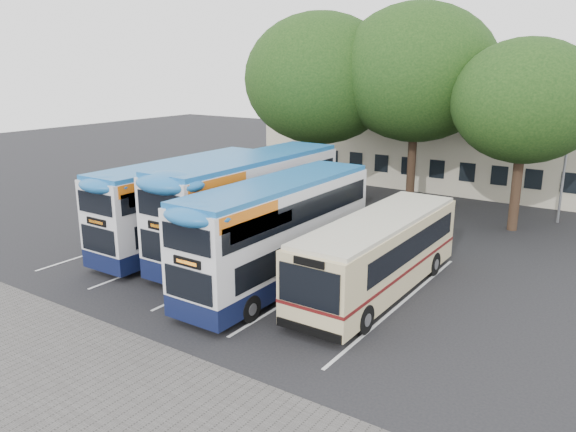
% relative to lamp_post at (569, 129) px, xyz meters
% --- Properties ---
extents(ground, '(120.00, 120.00, 0.00)m').
position_rel_lamp_post_xyz_m(ground, '(-6.00, -19.97, -5.08)').
color(ground, black).
rests_on(ground, ground).
extents(paving_strip, '(40.00, 6.00, 0.01)m').
position_rel_lamp_post_xyz_m(paving_strip, '(-8.00, -24.97, -5.08)').
color(paving_strip, '#595654').
rests_on(paving_strip, ground).
extents(bay_lines, '(14.12, 11.00, 0.01)m').
position_rel_lamp_post_xyz_m(bay_lines, '(-9.75, -14.97, -5.08)').
color(bay_lines, silver).
rests_on(bay_lines, ground).
extents(depot_building, '(32.40, 8.40, 6.20)m').
position_rel_lamp_post_xyz_m(depot_building, '(-6.00, 7.02, -1.93)').
color(depot_building, beige).
rests_on(depot_building, ground).
extents(lamp_post, '(0.25, 1.05, 9.06)m').
position_rel_lamp_post_xyz_m(lamp_post, '(0.00, 0.00, 0.00)').
color(lamp_post, gray).
rests_on(lamp_post, ground).
extents(tree_left, '(9.35, 9.35, 11.51)m').
position_rel_lamp_post_xyz_m(tree_left, '(-13.85, -2.37, 2.44)').
color(tree_left, black).
rests_on(tree_left, ground).
extents(tree_mid, '(9.29, 9.29, 11.86)m').
position_rel_lamp_post_xyz_m(tree_mid, '(-8.17, -1.06, 2.81)').
color(tree_mid, black).
rests_on(tree_mid, ground).
extents(tree_right, '(7.25, 7.25, 9.71)m').
position_rel_lamp_post_xyz_m(tree_right, '(-1.73, -2.84, 1.53)').
color(tree_right, black).
rests_on(tree_right, ground).
extents(bus_dd_left, '(2.40, 9.89, 4.12)m').
position_rel_lamp_post_xyz_m(bus_dd_left, '(-13.75, -14.47, -2.81)').
color(bus_dd_left, '#0F1639').
rests_on(bus_dd_left, ground).
extents(bus_dd_mid, '(2.62, 10.80, 4.50)m').
position_rel_lamp_post_xyz_m(bus_dd_mid, '(-10.61, -13.60, -2.61)').
color(bus_dd_mid, '#0F1639').
rests_on(bus_dd_mid, ground).
extents(bus_dd_right, '(2.42, 9.98, 4.16)m').
position_rel_lamp_post_xyz_m(bus_dd_right, '(-7.46, -15.87, -2.79)').
color(bus_dd_right, '#0F1639').
rests_on(bus_dd_right, ground).
extents(bus_single, '(2.50, 9.82, 2.93)m').
position_rel_lamp_post_xyz_m(bus_single, '(-3.95, -14.36, -3.43)').
color(bus_single, '#D2BE8C').
rests_on(bus_single, ground).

